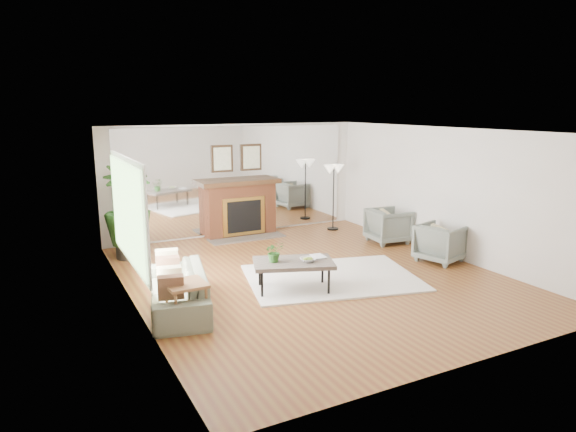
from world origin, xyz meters
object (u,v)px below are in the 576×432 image
fireplace (241,207)px  armchair_back (389,226)px  side_table (186,289)px  coffee_table (293,264)px  sofa (178,289)px  armchair_front (440,243)px  potted_ficus (127,208)px  floor_lamp (334,174)px

fireplace → armchair_back: bearing=-37.9°
fireplace → side_table: 4.89m
fireplace → coffee_table: 3.79m
sofa → side_table: (-0.05, -0.61, 0.21)m
sofa → side_table: size_ratio=3.35×
sofa → side_table: 0.64m
coffee_table → armchair_front: 3.23m
armchair_front → sofa: bearing=73.2°
potted_ficus → floor_lamp: 4.76m
fireplace → side_table: (-2.50, -4.20, -0.17)m
fireplace → armchair_front: bearing=-54.1°
coffee_table → floor_lamp: floor_lamp is taller
armchair_front → potted_ficus: (-5.18, 2.94, 0.62)m
coffee_table → side_table: (-1.87, -0.46, 0.04)m
armchair_front → armchair_back: bearing=-16.8°
floor_lamp → armchair_back: bearing=-74.1°
armchair_back → floor_lamp: 1.86m
sofa → armchair_back: bearing=119.3°
armchair_back → armchair_front: size_ratio=1.03×
armchair_back → side_table: 5.55m
potted_ficus → floor_lamp: potted_ficus is taller
side_table → potted_ficus: potted_ficus is taller
coffee_table → potted_ficus: 3.70m
sofa → floor_lamp: bearing=136.1°
fireplace → potted_ficus: 2.68m
armchair_front → side_table: bearing=80.0°
armchair_back → potted_ficus: (-5.18, 1.38, 0.61)m
floor_lamp → coffee_table: bearing=-130.7°
potted_ficus → floor_lamp: (4.75, 0.16, 0.35)m
armchair_back → side_table: size_ratio=1.37×
sofa → floor_lamp: size_ratio=1.27×
fireplace → armchair_back: (2.60, -2.03, -0.29)m
coffee_table → armchair_back: bearing=27.9°
fireplace → coffee_table: fireplace is taller
armchair_front → floor_lamp: (-0.44, 3.10, 0.97)m
armchair_back → fireplace: bearing=57.9°
coffee_table → potted_ficus: size_ratio=0.78×
armchair_back → armchair_front: armchair_back is taller
coffee_table → floor_lamp: 4.37m
armchair_front → potted_ficus: potted_ficus is taller
sofa → side_table: bearing=7.1°
fireplace → floor_lamp: fireplace is taller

